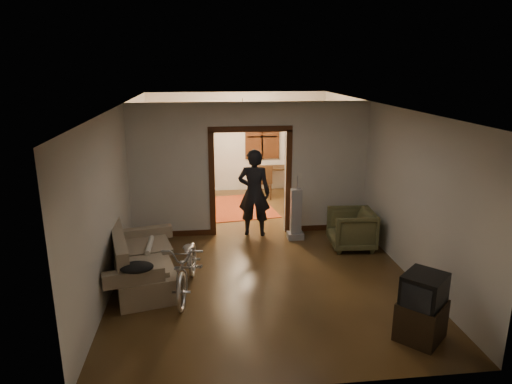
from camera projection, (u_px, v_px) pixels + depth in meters
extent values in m
cube|color=#392612|center=(254.00, 245.00, 9.24)|extent=(5.00, 8.50, 0.01)
cube|color=white|center=(254.00, 105.00, 8.48)|extent=(5.00, 8.50, 0.01)
cube|color=beige|center=(237.00, 142.00, 12.93)|extent=(5.00, 0.02, 2.80)
cube|color=beige|center=(123.00, 182.00, 8.58)|extent=(0.02, 8.50, 2.80)
cube|color=beige|center=(378.00, 175.00, 9.14)|extent=(0.02, 8.50, 2.80)
cube|color=beige|center=(250.00, 169.00, 9.58)|extent=(5.00, 0.14, 2.80)
cube|color=#391C0D|center=(250.00, 183.00, 9.66)|extent=(1.74, 0.20, 2.32)
cube|color=black|center=(262.00, 137.00, 12.92)|extent=(0.98, 0.06, 1.28)
sphere|color=#FFE0A5|center=(243.00, 115.00, 11.00)|extent=(0.24, 0.24, 0.24)
cube|color=silver|center=(300.00, 176.00, 9.66)|extent=(0.08, 0.01, 0.12)
cube|color=#6F634A|center=(142.00, 256.00, 7.57)|extent=(1.33, 2.14, 0.91)
cylinder|color=beige|center=(150.00, 245.00, 7.85)|extent=(0.09, 0.72, 0.09)
ellipsoid|color=black|center=(136.00, 267.00, 6.64)|extent=(0.49, 0.37, 0.14)
imported|color=silver|center=(188.00, 265.00, 7.23)|extent=(0.81, 1.81, 0.92)
imported|color=brown|center=(351.00, 229.00, 9.02)|extent=(0.91, 0.88, 0.78)
cube|color=black|center=(421.00, 320.00, 6.04)|extent=(0.79, 0.79, 0.53)
cube|color=black|center=(424.00, 291.00, 5.92)|extent=(0.72, 0.72, 0.46)
cube|color=gray|center=(296.00, 214.00, 9.44)|extent=(0.37, 0.31, 1.08)
imported|color=black|center=(254.00, 193.00, 9.58)|extent=(0.76, 0.58, 1.86)
cube|color=maroon|center=(239.00, 207.00, 11.67)|extent=(1.92, 2.35, 0.02)
cube|color=#24331E|center=(187.00, 164.00, 12.72)|extent=(0.93, 0.67, 1.68)
sphere|color=#1E5972|center=(185.00, 125.00, 12.42)|extent=(0.29, 0.29, 0.29)
cube|color=black|center=(272.00, 180.00, 12.98)|extent=(1.03, 0.65, 0.72)
cube|color=black|center=(263.00, 182.00, 12.32)|extent=(0.52, 0.52, 0.95)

